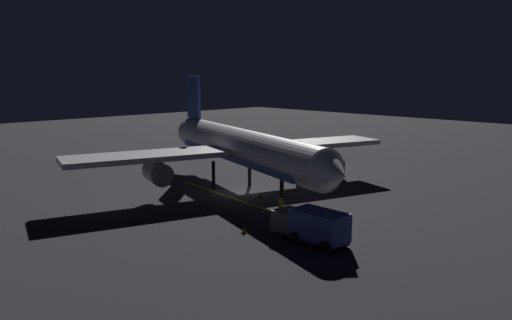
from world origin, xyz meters
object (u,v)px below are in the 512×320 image
object	(u,v)px
traffic_cone_near_right	(244,230)
traffic_cone_under_wing	(285,191)
baggage_truck	(313,226)
airliner	(239,148)
ground_crew_worker	(281,208)
catering_truck	(319,169)
traffic_cone_near_left	(260,195)
traffic_cone_far	(324,189)

from	to	relation	value
traffic_cone_near_right	traffic_cone_under_wing	size ratio (longest dim) A/B	1.00
traffic_cone_under_wing	traffic_cone_near_right	bearing A→B (deg)	29.19
baggage_truck	traffic_cone_near_right	size ratio (longest dim) A/B	10.38
traffic_cone_under_wing	airliner	bearing A→B (deg)	-59.27
baggage_truck	traffic_cone_under_wing	xyz separation A→B (m)	(-9.37, -11.26, -0.99)
ground_crew_worker	traffic_cone_under_wing	xyz separation A→B (m)	(-6.47, -5.50, -0.64)
ground_crew_worker	traffic_cone_near_right	size ratio (longest dim) A/B	3.16
catering_truck	traffic_cone_under_wing	distance (m)	7.29
ground_crew_worker	traffic_cone_near_left	distance (m)	7.05
baggage_truck	traffic_cone_far	bearing A→B (deg)	-144.43
traffic_cone_far	traffic_cone_near_left	bearing A→B (deg)	-22.04
catering_truck	traffic_cone_under_wing	size ratio (longest dim) A/B	10.64
traffic_cone_near_left	traffic_cone_under_wing	bearing A→B (deg)	169.06
traffic_cone_under_wing	baggage_truck	bearing A→B (deg)	50.23
traffic_cone_far	traffic_cone_under_wing	bearing A→B (deg)	-30.14
traffic_cone_near_left	airliner	bearing A→B (deg)	-98.64
traffic_cone_under_wing	traffic_cone_near_left	bearing A→B (deg)	-10.94
baggage_truck	ground_crew_worker	distance (m)	6.46
traffic_cone_near_left	traffic_cone_near_right	size ratio (longest dim) A/B	1.00
traffic_cone_near_left	traffic_cone_far	world-z (taller)	same
baggage_truck	catering_truck	distance (m)	20.80
catering_truck	traffic_cone_near_left	xyz separation A→B (m)	(9.98, 0.93, -1.07)
baggage_truck	traffic_cone_near_right	xyz separation A→B (m)	(1.91, -4.96, -0.99)
catering_truck	traffic_cone_far	bearing A→B (deg)	45.00
catering_truck	ground_crew_worker	size ratio (longest dim) A/B	3.36
traffic_cone_near_left	traffic_cone_near_right	bearing A→B (deg)	39.40
airliner	baggage_truck	distance (m)	17.10
baggage_truck	ground_crew_worker	size ratio (longest dim) A/B	3.28
traffic_cone_near_left	traffic_cone_near_right	xyz separation A→B (m)	(8.36, 6.86, 0.00)
catering_truck	traffic_cone_near_right	xyz separation A→B (m)	(18.33, 7.80, -1.07)
baggage_truck	catering_truck	xyz separation A→B (m)	(-16.43, -12.76, 0.08)
airliner	traffic_cone_under_wing	world-z (taller)	airliner
traffic_cone_near_right	traffic_cone_far	world-z (taller)	same
catering_truck	traffic_cone_near_left	world-z (taller)	catering_truck
airliner	traffic_cone_far	xyz separation A→B (m)	(-5.91, 6.07, -4.17)
traffic_cone_near_right	traffic_cone_near_left	bearing A→B (deg)	-140.60
traffic_cone_near_right	traffic_cone_under_wing	xyz separation A→B (m)	(-11.28, -6.30, 0.00)
traffic_cone_near_left	traffic_cone_far	distance (m)	6.94
airliner	catering_truck	xyz separation A→B (m)	(-9.45, 2.53, -3.09)
ground_crew_worker	traffic_cone_near_right	distance (m)	4.92
ground_crew_worker	traffic_cone_far	size ratio (longest dim) A/B	3.16
baggage_truck	traffic_cone_far	distance (m)	15.87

